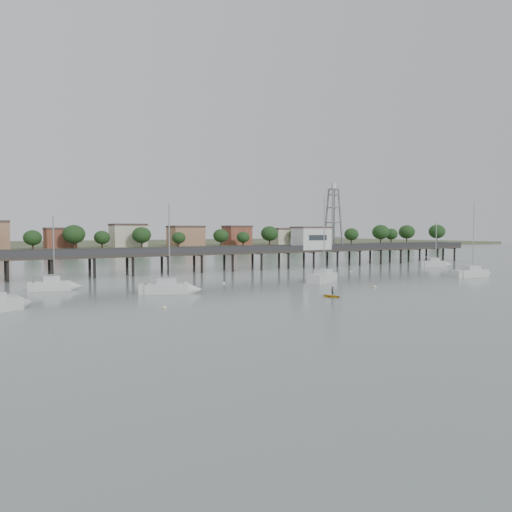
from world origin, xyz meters
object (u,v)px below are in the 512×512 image
at_px(sailboat_a, 1,305).
at_px(yellow_dinghy, 332,297).
at_px(sailboat_c, 326,277).
at_px(lattice_tower, 333,219).
at_px(sailboat_f, 176,289).
at_px(sailboat_b, 59,286).
at_px(sailboat_e, 438,264).
at_px(sailboat_d, 476,273).
at_px(pier, 213,253).

bearing_deg(sailboat_a, yellow_dinghy, -46.66).
bearing_deg(sailboat_c, lattice_tower, 17.25).
xyz_separation_m(sailboat_a, sailboat_f, (21.28, 4.33, 0.01)).
xyz_separation_m(sailboat_a, sailboat_c, (49.28, 7.15, -0.00)).
xyz_separation_m(sailboat_b, sailboat_a, (-8.29, -16.04, -0.02)).
height_order(sailboat_e, sailboat_c, sailboat_c).
xyz_separation_m(lattice_tower, sailboat_a, (-72.66, -33.87, -10.46)).
relative_size(lattice_tower, sailboat_b, 1.41).
bearing_deg(sailboat_e, sailboat_f, -135.44).
distance_m(lattice_tower, sailboat_d, 36.51).
bearing_deg(sailboat_c, sailboat_e, -15.69).
bearing_deg(sailboat_b, sailboat_c, -3.73).
bearing_deg(lattice_tower, sailboat_f, -150.11).
height_order(pier, lattice_tower, lattice_tower).
bearing_deg(sailboat_a, sailboat_d, -32.89).
bearing_deg(sailboat_f, yellow_dinghy, -17.78).
bearing_deg(sailboat_e, lattice_tower, 175.78).
xyz_separation_m(sailboat_a, yellow_dinghy, (37.04, -9.42, -0.64)).
distance_m(pier, sailboat_e, 53.06).
distance_m(pier, sailboat_f, 35.74).
height_order(sailboat_a, sailboat_f, sailboat_a).
height_order(lattice_tower, sailboat_d, lattice_tower).
bearing_deg(lattice_tower, sailboat_a, -155.01).
distance_m(sailboat_d, yellow_dinghy, 42.01).
xyz_separation_m(sailboat_d, sailboat_c, (-28.85, 7.82, -0.00)).
xyz_separation_m(sailboat_f, yellow_dinghy, (15.76, -13.75, -0.64)).
bearing_deg(sailboat_e, sailboat_b, -145.15).
distance_m(sailboat_e, yellow_dinghy, 62.10).
bearing_deg(sailboat_c, sailboat_f, 154.19).
bearing_deg(sailboat_b, sailboat_a, -108.81).
relative_size(sailboat_b, sailboat_c, 0.72).
xyz_separation_m(sailboat_b, sailboat_d, (69.83, -16.72, -0.02)).
relative_size(sailboat_e, sailboat_f, 0.88).
relative_size(lattice_tower, sailboat_f, 1.22).
relative_size(sailboat_e, sailboat_c, 0.74).
relative_size(lattice_tower, sailboat_d, 1.07).
distance_m(lattice_tower, sailboat_e, 26.42).
height_order(pier, sailboat_d, sailboat_d).
relative_size(pier, yellow_dinghy, 65.18).
distance_m(sailboat_c, sailboat_f, 28.14).
relative_size(sailboat_b, yellow_dinghy, 4.77).
distance_m(sailboat_e, sailboat_d, 24.39).
height_order(sailboat_e, yellow_dinghy, sailboat_e).
bearing_deg(sailboat_e, sailboat_a, -135.54).
relative_size(sailboat_a, sailboat_d, 0.98).
relative_size(lattice_tower, yellow_dinghy, 6.74).
distance_m(lattice_tower, sailboat_c, 37.02).
height_order(sailboat_a, sailboat_d, sailboat_d).
xyz_separation_m(sailboat_c, sailboat_f, (-28.00, -2.82, 0.01)).
distance_m(sailboat_e, sailboat_f, 72.38).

